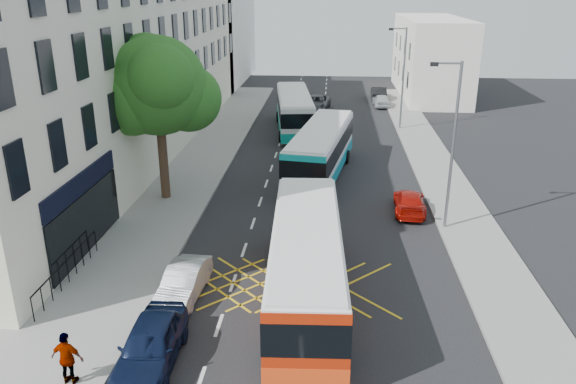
% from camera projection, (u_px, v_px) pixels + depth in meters
% --- Properties ---
extents(pavement_left, '(5.00, 70.00, 0.15)m').
position_uv_depth(pavement_left, '(166.00, 198.00, 31.45)').
color(pavement_left, gray).
rests_on(pavement_left, ground).
extents(pavement_right, '(3.00, 70.00, 0.15)m').
position_uv_depth(pavement_right, '(457.00, 206.00, 30.31)').
color(pavement_right, gray).
rests_on(pavement_right, ground).
extents(terrace_main, '(8.30, 45.00, 13.50)m').
position_uv_depth(terrace_main, '(119.00, 55.00, 38.36)').
color(terrace_main, beige).
rests_on(terrace_main, ground).
extents(terrace_far, '(8.00, 20.00, 10.00)m').
position_uv_depth(terrace_far, '(211.00, 39.00, 67.47)').
color(terrace_far, silver).
rests_on(terrace_far, ground).
extents(building_right, '(6.00, 18.00, 8.00)m').
position_uv_depth(building_right, '(430.00, 57.00, 59.50)').
color(building_right, silver).
rests_on(building_right, ground).
extents(street_tree, '(6.30, 5.70, 8.80)m').
position_uv_depth(street_tree, '(157.00, 87.00, 29.24)').
color(street_tree, '#382619').
rests_on(street_tree, pavement_left).
extents(lamp_near, '(1.45, 0.15, 8.00)m').
position_uv_depth(lamp_near, '(452.00, 138.00, 26.01)').
color(lamp_near, slate).
rests_on(lamp_near, pavement_right).
extents(lamp_far, '(1.45, 0.15, 8.00)m').
position_uv_depth(lamp_far, '(402.00, 73.00, 44.69)').
color(lamp_far, slate).
rests_on(lamp_far, pavement_right).
extents(railings, '(0.08, 5.60, 1.14)m').
position_uv_depth(railings, '(68.00, 270.00, 22.25)').
color(railings, black).
rests_on(railings, pavement_left).
extents(bus_near, '(3.09, 11.11, 3.10)m').
position_uv_depth(bus_near, '(306.00, 263.00, 20.85)').
color(bus_near, silver).
rests_on(bus_near, ground).
extents(bus_mid, '(4.25, 11.23, 3.08)m').
position_uv_depth(bus_mid, '(321.00, 151.00, 34.70)').
color(bus_mid, silver).
rests_on(bus_mid, ground).
extents(bus_far, '(3.84, 11.20, 3.08)m').
position_uv_depth(bus_far, '(294.00, 111.00, 45.53)').
color(bus_far, silver).
rests_on(bus_far, ground).
extents(parked_car_blue, '(1.82, 4.33, 1.46)m').
position_uv_depth(parked_car_blue, '(151.00, 345.00, 17.62)').
color(parked_car_blue, '#0C1633').
rests_on(parked_car_blue, ground).
extents(parked_car_silver, '(1.53, 3.81, 1.23)m').
position_uv_depth(parked_car_silver, '(184.00, 282.00, 21.52)').
color(parked_car_silver, '#ABADB3').
rests_on(parked_car_silver, ground).
extents(red_hatchback, '(1.85, 3.97, 1.12)m').
position_uv_depth(red_hatchback, '(410.00, 202.00, 29.55)').
color(red_hatchback, '#AD1007').
rests_on(red_hatchback, ground).
extents(distant_car_grey, '(2.75, 4.99, 1.32)m').
position_uv_depth(distant_car_grey, '(317.00, 103.00, 53.35)').
color(distant_car_grey, '#404248').
rests_on(distant_car_grey, ground).
extents(distant_car_silver, '(1.59, 3.67, 1.23)m').
position_uv_depth(distant_car_silver, '(381.00, 100.00, 54.70)').
color(distant_car_silver, '#B9BCC1').
rests_on(distant_car_silver, ground).
extents(distant_car_dark, '(1.50, 4.17, 1.37)m').
position_uv_depth(distant_car_dark, '(379.00, 93.00, 58.06)').
color(distant_car_dark, black).
rests_on(distant_car_dark, ground).
extents(pedestrian_far, '(1.05, 0.53, 1.72)m').
position_uv_depth(pedestrian_far, '(68.00, 358.00, 16.53)').
color(pedestrian_far, gray).
rests_on(pedestrian_far, pavement_left).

